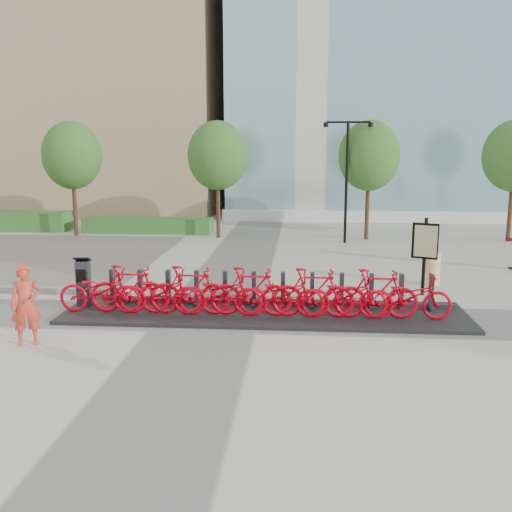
# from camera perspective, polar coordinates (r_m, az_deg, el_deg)

# --- Properties ---
(ground) EXTENTS (120.00, 120.00, 0.00)m
(ground) POSITION_cam_1_polar(r_m,az_deg,el_deg) (13.62, -4.72, -6.09)
(ground) COLOR #A9A797
(glass_building) EXTENTS (32.00, 16.00, 24.00)m
(glass_building) POSITION_cam_1_polar(r_m,az_deg,el_deg) (41.42, 22.66, 21.24)
(glass_building) COLOR #578EA8
(glass_building) RESTS_ON ground
(hedge_b) EXTENTS (6.00, 1.20, 0.70)m
(hedge_b) POSITION_cam_1_polar(r_m,az_deg,el_deg) (27.26, -10.73, 3.04)
(hedge_b) COLOR #376A31
(hedge_b) RESTS_ON ground
(tree_0) EXTENTS (2.60, 2.60, 5.10)m
(tree_0) POSITION_cam_1_polar(r_m,az_deg,el_deg) (26.85, -17.93, 9.54)
(tree_0) COLOR #352014
(tree_0) RESTS_ON ground
(tree_1) EXTENTS (2.60, 2.60, 5.10)m
(tree_1) POSITION_cam_1_polar(r_m,az_deg,el_deg) (25.13, -3.87, 9.98)
(tree_1) COLOR #352014
(tree_1) RESTS_ON ground
(tree_2) EXTENTS (2.60, 2.60, 5.10)m
(tree_2) POSITION_cam_1_polar(r_m,az_deg,el_deg) (25.03, 11.24, 9.79)
(tree_2) COLOR #352014
(tree_2) RESTS_ON ground
(streetlamp) EXTENTS (2.00, 0.20, 5.00)m
(streetlamp) POSITION_cam_1_polar(r_m,az_deg,el_deg) (23.95, 9.07, 8.73)
(streetlamp) COLOR black
(streetlamp) RESTS_ON ground
(dock_pad) EXTENTS (9.60, 2.40, 0.08)m
(dock_pad) POSITION_cam_1_polar(r_m,az_deg,el_deg) (13.76, 0.86, -5.71)
(dock_pad) COLOR black
(dock_pad) RESTS_ON ground
(dock_rail_posts) EXTENTS (8.02, 0.50, 0.85)m
(dock_rail_posts) POSITION_cam_1_polar(r_m,az_deg,el_deg) (14.09, 1.23, -3.35)
(dock_rail_posts) COLOR #26262C
(dock_rail_posts) RESTS_ON dock_pad
(bike_0) EXTENTS (1.98, 0.69, 1.04)m
(bike_0) POSITION_cam_1_polar(r_m,az_deg,el_deg) (14.06, -15.33, -3.37)
(bike_0) COLOR #BA000F
(bike_0) RESTS_ON dock_pad
(bike_1) EXTENTS (1.92, 0.54, 1.15)m
(bike_1) POSITION_cam_1_polar(r_m,az_deg,el_deg) (13.82, -12.52, -3.24)
(bike_1) COLOR #BA000F
(bike_1) RESTS_ON dock_pad
(bike_2) EXTENTS (1.98, 0.69, 1.04)m
(bike_2) POSITION_cam_1_polar(r_m,az_deg,el_deg) (13.64, -9.61, -3.57)
(bike_2) COLOR #BA000F
(bike_2) RESTS_ON dock_pad
(bike_3) EXTENTS (1.92, 0.54, 1.15)m
(bike_3) POSITION_cam_1_polar(r_m,az_deg,el_deg) (13.48, -6.65, -3.42)
(bike_3) COLOR #BA000F
(bike_3) RESTS_ON dock_pad
(bike_4) EXTENTS (1.98, 0.69, 1.04)m
(bike_4) POSITION_cam_1_polar(r_m,az_deg,el_deg) (13.37, -3.60, -3.73)
(bike_4) COLOR #BA000F
(bike_4) RESTS_ON dock_pad
(bike_5) EXTENTS (1.92, 0.54, 1.15)m
(bike_5) POSITION_cam_1_polar(r_m,az_deg,el_deg) (13.28, -0.52, -3.56)
(bike_5) COLOR #BA000F
(bike_5) RESTS_ON dock_pad
(bike_6) EXTENTS (1.98, 0.69, 1.04)m
(bike_6) POSITION_cam_1_polar(r_m,az_deg,el_deg) (13.25, 2.59, -3.86)
(bike_6) COLOR #BA000F
(bike_6) RESTS_ON dock_pad
(bike_7) EXTENTS (1.92, 0.54, 1.15)m
(bike_7) POSITION_cam_1_polar(r_m,az_deg,el_deg) (13.23, 5.71, -3.66)
(bike_7) COLOR #BA000F
(bike_7) RESTS_ON dock_pad
(bike_8) EXTENTS (1.98, 0.69, 1.04)m
(bike_8) POSITION_cam_1_polar(r_m,az_deg,el_deg) (13.28, 8.82, -3.94)
(bike_8) COLOR #BA000F
(bike_8) RESTS_ON dock_pad
(bike_9) EXTENTS (1.92, 0.54, 1.15)m
(bike_9) POSITION_cam_1_polar(r_m,az_deg,el_deg) (13.34, 11.92, -3.72)
(bike_9) COLOR #BA000F
(bike_9) RESTS_ON dock_pad
(bike_10) EXTENTS (1.98, 0.69, 1.04)m
(bike_10) POSITION_cam_1_polar(r_m,az_deg,el_deg) (13.47, 14.95, -3.97)
(bike_10) COLOR #BA000F
(bike_10) RESTS_ON dock_pad
(kiosk) EXTENTS (0.41, 0.36, 1.24)m
(kiosk) POSITION_cam_1_polar(r_m,az_deg,el_deg) (14.74, -16.87, -2.50)
(kiosk) COLOR #26262C
(kiosk) RESTS_ON dock_pad
(worker_red) EXTENTS (0.72, 0.61, 1.67)m
(worker_red) POSITION_cam_1_polar(r_m,az_deg,el_deg) (12.43, -22.01, -4.53)
(worker_red) COLOR red
(worker_red) RESTS_ON ground
(construction_barrel) EXTENTS (0.66, 0.66, 0.95)m
(construction_barrel) POSITION_cam_1_polar(r_m,az_deg,el_deg) (17.38, 17.13, -1.20)
(construction_barrel) COLOR orange
(construction_barrel) RESTS_ON ground
(map_sign) EXTENTS (0.67, 0.37, 2.11)m
(map_sign) POSITION_cam_1_polar(r_m,az_deg,el_deg) (15.90, 16.55, 1.13)
(map_sign) COLOR black
(map_sign) RESTS_ON ground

